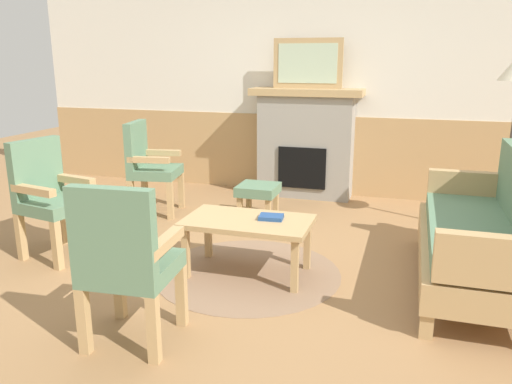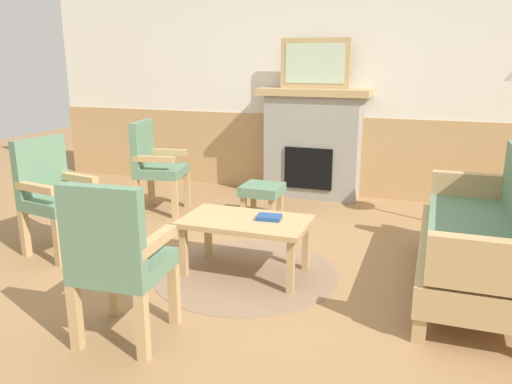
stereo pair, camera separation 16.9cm
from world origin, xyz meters
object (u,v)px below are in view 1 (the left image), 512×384
couch (480,235)px  armchair_near_fireplace (149,163)px  armchair_by_window_left (49,193)px  armchair_front_left (126,258)px  fireplace (306,142)px  footstool (258,192)px  book_on_table (271,217)px  framed_picture (308,63)px  coffee_table (248,226)px

couch → armchair_near_fireplace: size_ratio=1.84×
armchair_by_window_left → armchair_front_left: 1.72m
fireplace → couch: fireplace is taller
fireplace → footstool: 1.13m
fireplace → book_on_table: fireplace is taller
footstool → armchair_front_left: (-0.01, -2.52, 0.25)m
framed_picture → armchair_near_fireplace: 2.12m
armchair_by_window_left → armchair_near_fireplace: bearing=81.8°
couch → coffee_table: (-1.66, -0.27, -0.01)m
armchair_near_fireplace → footstool: bearing=6.4°
framed_picture → coffee_table: bearing=-88.7°
armchair_front_left → framed_picture: bearing=85.4°
book_on_table → armchair_near_fireplace: (-1.67, 1.17, 0.08)m
book_on_table → footstool: 1.40m
coffee_table → armchair_near_fireplace: 1.94m
framed_picture → armchair_by_window_left: 3.16m
framed_picture → footstool: 1.66m
fireplace → armchair_front_left: fireplace is taller
framed_picture → armchair_near_fireplace: size_ratio=0.82×
coffee_table → armchair_front_left: armchair_front_left is taller
coffee_table → armchair_front_left: size_ratio=0.98×
book_on_table → armchair_near_fireplace: armchair_near_fireplace is taller
fireplace → footstool: fireplace is taller
coffee_table → book_on_table: bearing=18.6°
framed_picture → armchair_near_fireplace: framed_picture is taller
coffee_table → book_on_table: book_on_table is taller
couch → framed_picture: bearing=129.0°
fireplace → couch: (1.71, -2.12, -0.26)m
coffee_table → footstool: bearing=103.7°
fireplace → armchair_by_window_left: 2.99m
footstool → armchair_by_window_left: 2.02m
armchair_near_fireplace → fireplace: bearing=38.8°
coffee_table → armchair_by_window_left: bearing=-176.3°
couch → footstool: 2.27m
fireplace → armchair_near_fireplace: bearing=-141.2°
armchair_front_left → fireplace: bearing=85.4°
coffee_table → book_on_table: (0.17, 0.06, 0.07)m
coffee_table → armchair_by_window_left: size_ratio=0.98×
armchair_by_window_left → footstool: bearing=47.0°
couch → armchair_near_fireplace: same height
couch → armchair_front_left: same height
coffee_table → armchair_front_left: (-0.34, -1.17, 0.15)m
fireplace → book_on_table: (0.22, -2.33, -0.20)m
fireplace → armchair_near_fireplace: size_ratio=1.33×
coffee_table → fireplace: bearing=91.3°
book_on_table → armchair_front_left: size_ratio=0.18×
couch → armchair_by_window_left: 3.38m
footstool → armchair_near_fireplace: bearing=-173.6°
armchair_near_fireplace → couch: bearing=-16.8°
book_on_table → armchair_by_window_left: bearing=-174.9°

